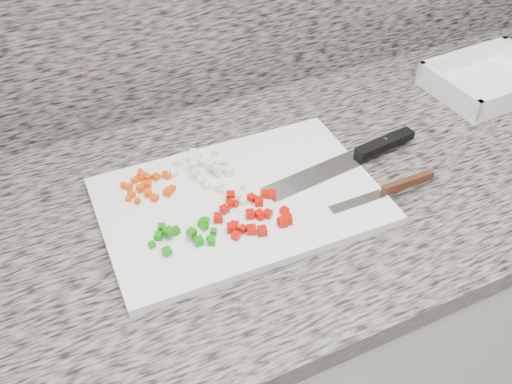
# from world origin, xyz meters

# --- Properties ---
(cabinet) EXTENTS (3.92, 0.62, 0.86)m
(cabinet) POSITION_xyz_m (0.00, 1.44, 0.43)
(cabinet) COLOR silver
(cabinet) RESTS_ON ground
(countertop) EXTENTS (3.96, 0.64, 0.04)m
(countertop) POSITION_xyz_m (0.00, 1.44, 0.88)
(countertop) COLOR slate
(countertop) RESTS_ON cabinet
(cutting_board) EXTENTS (0.46, 0.32, 0.02)m
(cutting_board) POSITION_xyz_m (-0.12, 1.43, 0.91)
(cutting_board) COLOR white
(cutting_board) RESTS_ON countertop
(carrot_pile) EXTENTS (0.09, 0.09, 0.01)m
(carrot_pile) POSITION_xyz_m (-0.25, 1.52, 0.92)
(carrot_pile) COLOR #E34404
(carrot_pile) RESTS_ON cutting_board
(onion_pile) EXTENTS (0.11, 0.12, 0.02)m
(onion_pile) POSITION_xyz_m (-0.14, 1.52, 0.92)
(onion_pile) COLOR silver
(onion_pile) RESTS_ON cutting_board
(green_pepper_pile) EXTENTS (0.11, 0.07, 0.02)m
(green_pepper_pile) POSITION_xyz_m (-0.23, 1.38, 0.92)
(green_pepper_pile) COLOR #147B0B
(green_pepper_pile) RESTS_ON cutting_board
(red_pepper_pile) EXTENTS (0.12, 0.11, 0.01)m
(red_pepper_pile) POSITION_xyz_m (-0.12, 1.38, 0.92)
(red_pepper_pile) COLOR #BC0C02
(red_pepper_pile) RESTS_ON cutting_board
(garlic_pile) EXTENTS (0.06, 0.05, 0.01)m
(garlic_pile) POSITION_xyz_m (-0.13, 1.43, 0.92)
(garlic_pile) COLOR beige
(garlic_pile) RESTS_ON cutting_board
(chef_knife) EXTENTS (0.32, 0.07, 0.02)m
(chef_knife) POSITION_xyz_m (0.12, 1.43, 0.92)
(chef_knife) COLOR silver
(chef_knife) RESTS_ON cutting_board
(paring_knife) EXTENTS (0.20, 0.02, 0.02)m
(paring_knife) POSITION_xyz_m (0.12, 1.33, 0.92)
(paring_knife) COLOR silver
(paring_knife) RESTS_ON cutting_board
(tray) EXTENTS (0.26, 0.19, 0.05)m
(tray) POSITION_xyz_m (0.51, 1.53, 0.92)
(tray) COLOR white
(tray) RESTS_ON countertop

